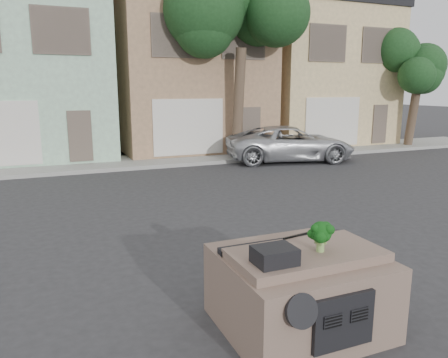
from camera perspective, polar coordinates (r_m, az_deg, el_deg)
ground_plane at (r=8.67m, az=-1.20°, el=-9.29°), size 120.00×120.00×0.00m
sidewalk at (r=18.51m, az=-13.30°, el=2.07°), size 40.00×3.00×0.15m
townhouse_mint at (r=22.03m, az=-24.83°, el=12.50°), size 7.20×8.20×7.55m
townhouse_tan at (r=23.10m, az=-5.42°, el=13.43°), size 7.20×8.20×7.55m
townhouse_beige at (r=26.36m, az=10.75°, el=13.09°), size 7.20×8.20×7.55m
silver_pickup at (r=19.14m, az=8.58°, el=2.34°), size 5.90×3.72×1.52m
tree_near at (r=19.10m, az=1.94°, el=15.24°), size 4.40×4.00×8.50m
tree_far at (r=24.96m, az=23.65°, el=10.61°), size 3.20×3.00×6.00m
car_dashboard at (r=5.99m, az=9.76°, el=-13.73°), size 2.00×1.80×1.12m
instrument_hump at (r=5.17m, az=6.62°, el=-9.89°), size 0.48×0.38×0.20m
wiper_arm at (r=6.21m, az=10.25°, el=-7.10°), size 0.69×0.15×0.02m
broccoli at (r=5.60m, az=12.52°, el=-7.31°), size 0.40×0.40×0.40m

